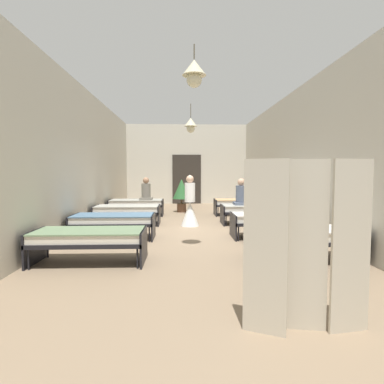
{
  "coord_description": "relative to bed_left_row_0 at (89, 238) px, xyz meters",
  "views": [
    {
      "loc": [
        -0.3,
        -8.13,
        1.58
      ],
      "look_at": [
        0.0,
        -0.03,
        1.04
      ],
      "focal_mm": 28.7,
      "sensor_mm": 36.0,
      "label": 1
    }
  ],
  "objects": [
    {
      "name": "ground_plane",
      "position": [
        1.88,
        2.85,
        -0.49
      ],
      "size": [
        6.45,
        14.53,
        0.1
      ],
      "primitive_type": "cube",
      "color": "#8C755B"
    },
    {
      "name": "room_shell",
      "position": [
        1.88,
        4.18,
        1.5
      ],
      "size": [
        6.25,
        14.13,
        3.88
      ],
      "color": "beige",
      "rests_on": "ground"
    },
    {
      "name": "bed_left_row_0",
      "position": [
        0.0,
        0.0,
        0.0
      ],
      "size": [
        1.9,
        0.84,
        0.57
      ],
      "color": "black",
      "rests_on": "ground"
    },
    {
      "name": "bed_right_row_0",
      "position": [
        3.75,
        0.0,
        0.0
      ],
      "size": [
        1.9,
        0.84,
        0.57
      ],
      "color": "black",
      "rests_on": "ground"
    },
    {
      "name": "bed_left_row_1",
      "position": [
        0.0,
        1.9,
        0.0
      ],
      "size": [
        1.9,
        0.84,
        0.57
      ],
      "color": "black",
      "rests_on": "ground"
    },
    {
      "name": "bed_right_row_1",
      "position": [
        3.75,
        1.9,
        0.0
      ],
      "size": [
        1.9,
        0.84,
        0.57
      ],
      "color": "black",
      "rests_on": "ground"
    },
    {
      "name": "bed_left_row_2",
      "position": [
        0.0,
        3.8,
        0.0
      ],
      "size": [
        1.9,
        0.84,
        0.57
      ],
      "color": "black",
      "rests_on": "ground"
    },
    {
      "name": "bed_right_row_2",
      "position": [
        3.75,
        3.8,
        0.0
      ],
      "size": [
        1.9,
        0.84,
        0.57
      ],
      "color": "black",
      "rests_on": "ground"
    },
    {
      "name": "bed_left_row_3",
      "position": [
        0.0,
        5.7,
        0.0
      ],
      "size": [
        1.9,
        0.84,
        0.57
      ],
      "color": "black",
      "rests_on": "ground"
    },
    {
      "name": "bed_right_row_3",
      "position": [
        3.75,
        5.7,
        0.0
      ],
      "size": [
        1.9,
        0.84,
        0.57
      ],
      "color": "black",
      "rests_on": "ground"
    },
    {
      "name": "nurse_near_aisle",
      "position": [
        1.85,
        3.55,
        0.09
      ],
      "size": [
        0.52,
        0.52,
        1.49
      ],
      "rotation": [
        0.0,
        0.0,
        3.86
      ],
      "color": "white",
      "rests_on": "ground"
    },
    {
      "name": "patient_seated_primary",
      "position": [
        3.4,
        3.89,
        0.43
      ],
      "size": [
        0.44,
        0.44,
        0.8
      ],
      "color": "#515B70",
      "rests_on": "bed_right_row_2"
    },
    {
      "name": "patient_seated_secondary",
      "position": [
        0.35,
        5.62,
        0.43
      ],
      "size": [
        0.44,
        0.44,
        0.8
      ],
      "color": "slate",
      "rests_on": "bed_left_row_3"
    },
    {
      "name": "potted_plant",
      "position": [
        1.61,
        6.63,
        0.39
      ],
      "size": [
        0.68,
        0.68,
        1.29
      ],
      "color": "brown",
      "rests_on": "ground"
    },
    {
      "name": "privacy_screen",
      "position": [
        2.8,
        -2.4,
        0.41
      ],
      "size": [
        1.25,
        0.2,
        1.7
      ],
      "rotation": [
        0.0,
        0.0,
        -0.13
      ],
      "color": "#BCB29E",
      "rests_on": "ground"
    }
  ]
}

